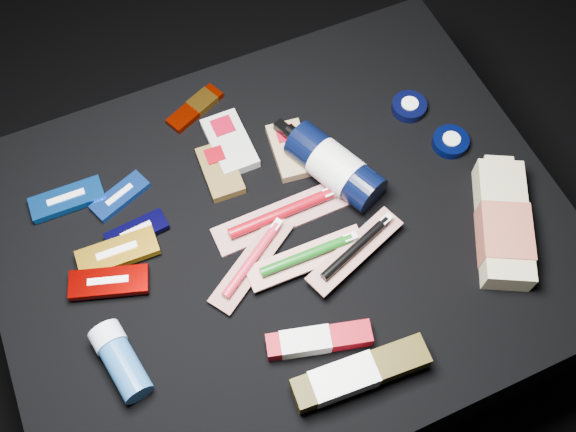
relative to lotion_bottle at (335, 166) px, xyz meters
name	(u,v)px	position (x,y,z in m)	size (l,w,h in m)	color
ground	(284,306)	(-0.13, -0.06, -0.44)	(3.00, 3.00, 0.00)	black
cloth_table	(283,273)	(-0.13, -0.06, -0.24)	(0.98, 0.78, 0.40)	black
luna_bar_0	(120,196)	(-0.37, 0.11, -0.03)	(0.11, 0.08, 0.01)	navy
luna_bar_1	(67,199)	(-0.45, 0.14, -0.03)	(0.13, 0.05, 0.02)	#0C4398
luna_bar_2	(137,231)	(-0.36, 0.03, -0.03)	(0.11, 0.05, 0.01)	black
luna_bar_3	(118,253)	(-0.40, 0.01, -0.02)	(0.14, 0.06, 0.02)	gold
luna_bar_4	(109,282)	(-0.43, -0.04, -0.02)	(0.14, 0.09, 0.02)	#6F0100
clif_bar_0	(219,169)	(-0.18, 0.09, -0.03)	(0.07, 0.11, 0.02)	brown
clif_bar_1	(229,141)	(-0.15, 0.14, -0.03)	(0.07, 0.13, 0.02)	#ADADA6
clif_bar_2	(290,148)	(-0.05, 0.08, -0.03)	(0.08, 0.13, 0.02)	#8E7850
power_bar	(197,106)	(-0.17, 0.24, -0.03)	(0.12, 0.08, 0.01)	#700D00
lotion_bottle	(335,166)	(0.00, 0.00, 0.00)	(0.14, 0.23, 0.08)	black
cream_tin_upper	(409,107)	(0.20, 0.08, -0.03)	(0.07, 0.07, 0.02)	black
cream_tin_lower	(450,142)	(0.23, -0.02, -0.03)	(0.07, 0.07, 0.02)	black
bodywash_bottle	(503,225)	(0.22, -0.22, -0.01)	(0.18, 0.24, 0.05)	#BFB485
deodorant_stick	(120,360)	(-0.45, -0.18, -0.01)	(0.07, 0.13, 0.05)	#215592
toothbrush_pack_0	(283,214)	(-0.12, -0.04, -0.03)	(0.25, 0.06, 0.03)	#B7AEAA
toothbrush_pack_1	(253,260)	(-0.20, -0.10, -0.02)	(0.19, 0.14, 0.02)	#A79F9C
toothbrush_pack_2	(308,256)	(-0.11, -0.13, -0.01)	(0.21, 0.05, 0.02)	silver
toothbrush_pack_3	(356,248)	(-0.03, -0.16, -0.01)	(0.20, 0.11, 0.02)	#A8A29C
toothpaste_carton_red	(314,341)	(-0.16, -0.27, -0.02)	(0.17, 0.08, 0.03)	maroon
toothpaste_carton_green	(354,375)	(-0.13, -0.34, -0.01)	(0.22, 0.06, 0.04)	#392F0C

